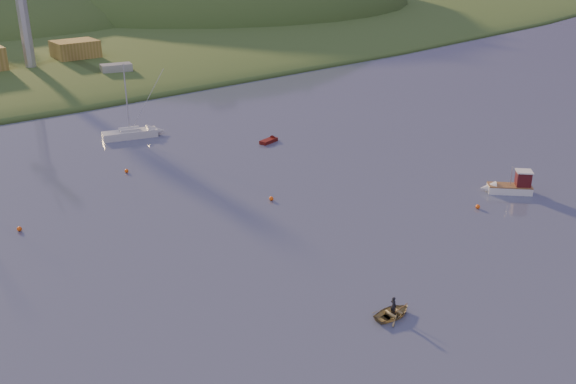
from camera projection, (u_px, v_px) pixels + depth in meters
hill_right at (220, 11)px, 238.64m from camera, size 150.00×130.00×60.00m
wharf at (44, 71)px, 133.70m from camera, size 42.00×16.00×2.40m
shed_east at (75, 50)px, 138.51m from camera, size 9.00×7.00×4.00m
fishing_boat at (507, 186)px, 75.05m from camera, size 5.43×5.39×3.73m
sailboat_far at (130, 133)px, 94.77m from camera, size 8.24×4.35×10.96m
canoe at (393, 313)px, 51.18m from camera, size 3.51×2.58×0.71m
paddler at (393, 308)px, 51.01m from camera, size 0.40×0.58×1.56m
red_tender at (271, 140)px, 93.36m from camera, size 3.62×2.01×1.17m
work_vessel at (117, 75)px, 129.22m from camera, size 14.74×8.00×3.59m
buoy_0 at (478, 207)px, 70.93m from camera, size 0.50×0.50×0.50m
buoy_1 at (271, 199)px, 73.05m from camera, size 0.50×0.50×0.50m
buoy_2 at (19, 229)px, 65.70m from camera, size 0.50×0.50×0.50m
buoy_3 at (127, 171)px, 81.37m from camera, size 0.50×0.50×0.50m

